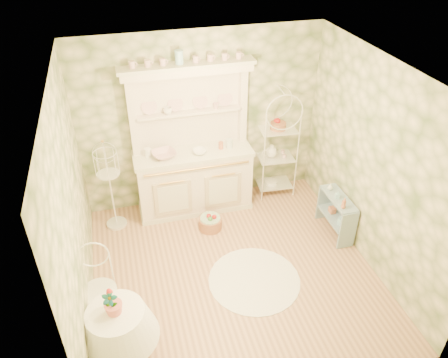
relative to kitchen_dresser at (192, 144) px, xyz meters
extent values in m
plane|color=tan|center=(0.20, -1.52, -1.15)|extent=(3.60, 3.60, 0.00)
plane|color=white|center=(0.20, -1.52, 1.56)|extent=(3.60, 3.60, 0.00)
plane|color=beige|center=(-1.60, -1.52, 0.21)|extent=(3.60, 3.60, 0.00)
plane|color=beige|center=(2.00, -1.52, 0.21)|extent=(3.60, 3.60, 0.00)
plane|color=beige|center=(0.20, 0.28, 0.21)|extent=(3.60, 3.60, 0.00)
plane|color=beige|center=(0.20, -3.32, 0.21)|extent=(3.60, 3.60, 0.00)
cube|color=white|center=(0.00, 0.00, 0.00)|extent=(1.87, 0.61, 2.29)
cube|color=white|center=(1.35, 0.09, -0.29)|extent=(0.56, 0.42, 1.72)
cube|color=#85A2B5|center=(1.85, -1.12, -0.85)|extent=(0.26, 0.70, 0.60)
cylinder|color=white|center=(-1.30, -2.41, -0.80)|extent=(0.63, 0.63, 0.69)
cube|color=white|center=(-1.48, -1.84, -0.74)|extent=(0.38, 0.38, 0.81)
cube|color=white|center=(-1.24, -0.13, -0.47)|extent=(0.34, 0.34, 1.34)
cylinder|color=#AE6F4B|center=(0.11, -0.58, -1.03)|extent=(0.43, 0.43, 0.23)
cylinder|color=white|center=(0.41, -1.74, -1.14)|extent=(1.27, 1.27, 0.01)
imported|color=white|center=(-0.43, -0.04, -0.13)|extent=(0.40, 0.40, 0.08)
imported|color=white|center=(0.09, -0.08, -0.13)|extent=(0.27, 0.27, 0.07)
imported|color=white|center=(-0.30, 0.16, 0.47)|extent=(0.13, 0.13, 0.09)
imported|color=white|center=(0.40, 0.16, 0.47)|extent=(0.11, 0.11, 0.08)
imported|color=#3F7238|center=(-1.32, -2.44, -0.30)|extent=(0.18, 0.14, 0.30)
imported|color=#B36440|center=(1.79, -1.35, -0.46)|extent=(0.07, 0.07, 0.16)
imported|color=#93CCE0|center=(1.81, -1.12, -0.49)|extent=(0.06, 0.06, 0.12)
imported|color=silver|center=(1.81, -0.91, -0.50)|extent=(0.10, 0.10, 0.10)
camera|label=1|loc=(-1.00, -5.47, 3.08)|focal=35.00mm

